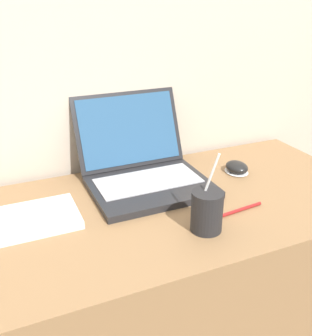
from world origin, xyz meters
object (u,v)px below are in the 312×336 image
drink_cup (207,210)px  computer_mouse (237,168)px  laptop (143,166)px  pen (241,209)px

drink_cup → computer_mouse: 0.36m
laptop → pen: size_ratio=2.72×
drink_cup → pen: (0.13, 0.04, -0.05)m
laptop → pen: (0.17, -0.27, -0.05)m
drink_cup → laptop: bearing=97.7°
laptop → drink_cup: laptop is taller
laptop → drink_cup: (0.04, -0.31, 0.00)m
computer_mouse → pen: computer_mouse is taller
laptop → drink_cup: size_ratio=1.83×
drink_cup → pen: bearing=16.5°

